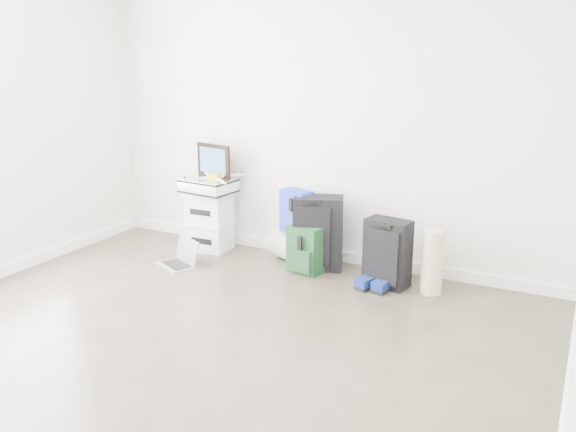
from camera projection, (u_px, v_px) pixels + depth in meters
The scene contains 14 objects.
ground at pixel (148, 381), 3.65m from camera, with size 5.00×5.00×0.00m, color #393129.
room_envelope at pixel (130, 89), 3.20m from camera, with size 4.52×5.02×2.71m.
boxes_stack at pixel (210, 221), 5.95m from camera, with size 0.41×0.34×0.57m.
briefcase at pixel (208, 186), 5.85m from camera, with size 0.48×0.35×0.14m, color #B2B2B7.
painting at pixel (213, 160), 5.87m from camera, with size 0.42×0.12×0.32m.
drone at pixel (214, 177), 5.77m from camera, with size 0.49×0.49×0.05m.
duffel_bag at pixel (297, 247), 5.61m from camera, with size 0.30×0.30×0.48m, color #95979D.
blue_backpack at pixel (296, 212), 5.49m from camera, with size 0.32×0.28×0.39m.
large_suitcase at pixel (318, 233), 5.42m from camera, with size 0.49×0.39×0.66m.
green_backpack at pixel (305, 251), 5.35m from camera, with size 0.33×0.27×0.42m.
carry_on at pixel (387, 253), 5.03m from camera, with size 0.39×0.29×0.57m.
shoes at pixel (377, 283), 5.04m from camera, with size 0.31×0.31×0.10m.
rolled_rug at pixel (432, 262), 4.89m from camera, with size 0.17×0.17×0.53m, color tan.
laptop at pixel (181, 259), 5.56m from camera, with size 0.41×0.37×0.24m.
Camera 1 is at (2.23, -2.51, 1.94)m, focal length 38.00 mm.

